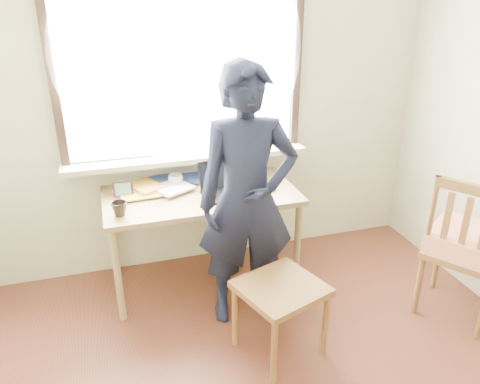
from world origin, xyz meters
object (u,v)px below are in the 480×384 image
object	(u,v)px
laptop	(225,185)
mug_white	(176,180)
desk	(201,203)
work_chair	(281,296)
side_chair	(467,244)
mug_dark	(119,209)
person	(247,200)

from	to	relation	value
laptop	mug_white	bearing A→B (deg)	145.37
desk	work_chair	distance (m)	0.97
laptop	work_chair	world-z (taller)	laptop
mug_white	work_chair	bearing A→B (deg)	-67.87
work_chair	side_chair	distance (m)	1.33
mug_dark	work_chair	world-z (taller)	mug_dark
work_chair	laptop	bearing A→B (deg)	97.70
desk	work_chair	size ratio (longest dim) A/B	2.35
laptop	mug_dark	xyz separation A→B (m)	(-0.76, -0.16, -0.01)
mug_dark	person	world-z (taller)	person
person	mug_white	bearing A→B (deg)	125.92
person	mug_dark	bearing A→B (deg)	168.64
desk	side_chair	xyz separation A→B (m)	(1.60, -0.90, -0.12)
mug_dark	work_chair	size ratio (longest dim) A/B	0.18
laptop	side_chair	distance (m)	1.70
mug_white	work_chair	xyz separation A→B (m)	(0.44, -1.07, -0.38)
mug_white	mug_dark	size ratio (longest dim) A/B	1.08
work_chair	mug_dark	bearing A→B (deg)	141.74
desk	side_chair	bearing A→B (deg)	-29.29
work_chair	desk	bearing A→B (deg)	107.86
mug_dark	desk	bearing A→B (deg)	18.55
mug_white	mug_dark	world-z (taller)	mug_dark
desk	person	bearing A→B (deg)	-67.00
mug_dark	side_chair	world-z (taller)	side_chair
desk	mug_white	distance (m)	0.27
mug_white	person	distance (m)	0.75
desk	person	xyz separation A→B (m)	(0.20, -0.47, 0.21)
desk	side_chair	world-z (taller)	side_chair
desk	mug_dark	distance (m)	0.63
work_chair	person	bearing A→B (deg)	101.59
side_chair	person	size ratio (longest dim) A/B	0.60
person	laptop	bearing A→B (deg)	101.89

